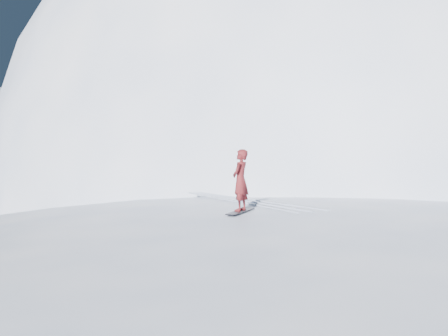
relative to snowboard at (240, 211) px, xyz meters
name	(u,v)px	position (x,y,z in m)	size (l,w,h in m)	color
ground	(369,331)	(1.66, -3.06, -2.41)	(400.00, 400.00, 0.00)	white
near_ridge	(323,289)	(2.66, -0.06, -2.41)	(36.00, 28.00, 4.80)	white
summit_peak	(359,190)	(23.66, 22.94, -2.41)	(60.00, 56.00, 56.00)	white
peak_shoulder	(279,205)	(11.66, 16.94, -2.41)	(28.00, 24.00, 18.00)	white
wind_bumps	(295,306)	(1.10, -0.94, -2.41)	(16.00, 14.40, 1.00)	white
snowboard	(240,211)	(0.00, 0.00, 0.00)	(1.40, 0.26, 0.02)	black
snowboarder	(240,180)	(0.00, 0.00, 0.82)	(0.59, 0.39, 1.61)	maroon
board_tracks	(245,200)	(1.22, 2.06, 0.01)	(1.75, 5.97, 0.04)	silver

